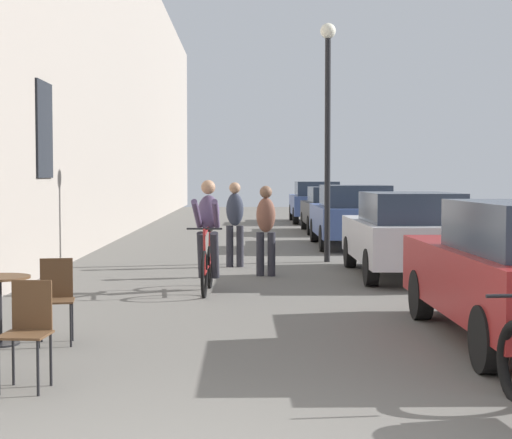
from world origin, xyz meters
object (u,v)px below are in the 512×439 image
object	(u,v)px
pedestrian_near	(266,225)
pedestrian_mid	(235,219)
parked_car_second	(405,233)
cyclist_on_bicycle	(208,239)
street_lamp	(328,111)
cafe_chair_mid_toward_street	(56,294)
parked_car_fifth	(316,201)
cafe_chair_near_toward_street	(28,326)
parked_car_third	(352,215)
parked_car_fourth	(332,209)

from	to	relation	value
pedestrian_near	pedestrian_mid	xyz separation A→B (m)	(-0.56, 1.50, 0.03)
parked_car_second	pedestrian_near	bearing A→B (deg)	177.03
cyclist_on_bicycle	street_lamp	xyz separation A→B (m)	(2.28, 4.35, 2.30)
cafe_chair_mid_toward_street	street_lamp	bearing A→B (deg)	65.84
parked_car_fifth	cafe_chair_mid_toward_street	bearing A→B (deg)	-101.69
cyclist_on_bicycle	parked_car_second	xyz separation A→B (m)	(3.40, 1.80, -0.04)
cafe_chair_near_toward_street	cyclist_on_bicycle	xyz separation A→B (m)	(1.24, 5.81, 0.29)
cyclist_on_bicycle	pedestrian_mid	world-z (taller)	cyclist_on_bicycle
pedestrian_mid	parked_car_fifth	xyz separation A→B (m)	(2.98, 15.82, -0.11)
pedestrian_near	parked_car_third	world-z (taller)	pedestrian_near
pedestrian_near	street_lamp	xyz separation A→B (m)	(1.34, 2.42, 2.21)
cafe_chair_near_toward_street	pedestrian_near	world-z (taller)	pedestrian_near
cyclist_on_bicycle	parked_car_second	distance (m)	3.85
cafe_chair_mid_toward_street	parked_car_fourth	distance (m)	18.05
pedestrian_near	pedestrian_mid	bearing A→B (deg)	110.60
pedestrian_near	parked_car_fourth	bearing A→B (deg)	78.17
pedestrian_near	parked_car_second	world-z (taller)	pedestrian_near
street_lamp	parked_car_fifth	world-z (taller)	street_lamp
street_lamp	parked_car_third	xyz separation A→B (m)	(1.01, 3.66, -2.30)
cafe_chair_near_toward_street	cafe_chair_mid_toward_street	xyz separation A→B (m)	(-0.19, 1.87, 0.00)
cafe_chair_near_toward_street	pedestrian_near	bearing A→B (deg)	74.19
cafe_chair_mid_toward_street	cyclist_on_bicycle	xyz separation A→B (m)	(1.44, 3.94, 0.29)
cafe_chair_near_toward_street	parked_car_fifth	world-z (taller)	parked_car_fifth
street_lamp	parked_car_fifth	distance (m)	15.11
pedestrian_mid	cafe_chair_mid_toward_street	bearing A→B (deg)	-103.87
cafe_chair_mid_toward_street	pedestrian_near	xyz separation A→B (m)	(2.38, 5.87, 0.38)
parked_car_fifth	street_lamp	bearing A→B (deg)	-94.15
cafe_chair_near_toward_street	cafe_chair_mid_toward_street	distance (m)	1.88
pedestrian_mid	parked_car_third	size ratio (longest dim) A/B	0.38
cafe_chair_near_toward_street	cafe_chair_mid_toward_street	world-z (taller)	same
pedestrian_mid	parked_car_second	xyz separation A→B (m)	(3.02, -1.63, -0.16)
parked_car_second	parked_car_fifth	distance (m)	17.45
cafe_chair_mid_toward_street	pedestrian_mid	size ratio (longest dim) A/B	0.54
cyclist_on_bicycle	cafe_chair_mid_toward_street	bearing A→B (deg)	-110.02
pedestrian_mid	parked_car_fifth	size ratio (longest dim) A/B	0.37
cafe_chair_near_toward_street	parked_car_second	bearing A→B (deg)	58.60
cafe_chair_near_toward_street	cyclist_on_bicycle	size ratio (longest dim) A/B	0.51
street_lamp	parked_car_third	distance (m)	4.44
pedestrian_near	parked_car_third	bearing A→B (deg)	68.94
cyclist_on_bicycle	pedestrian_mid	distance (m)	3.45
pedestrian_near	pedestrian_mid	distance (m)	1.60
pedestrian_near	parked_car_fifth	size ratio (longest dim) A/B	0.36
cafe_chair_near_toward_street	cafe_chair_mid_toward_street	size ratio (longest dim) A/B	1.00
street_lamp	cafe_chair_mid_toward_street	bearing A→B (deg)	-114.16
parked_car_fourth	pedestrian_mid	bearing A→B (deg)	-106.54
parked_car_fourth	parked_car_fifth	world-z (taller)	parked_car_fifth
cafe_chair_mid_toward_street	parked_car_third	xyz separation A→B (m)	(4.73, 11.96, 0.29)
parked_car_fourth	cafe_chair_mid_toward_street	bearing A→B (deg)	-105.42
cafe_chair_mid_toward_street	street_lamp	world-z (taller)	street_lamp
parked_car_second	parked_car_fourth	world-z (taller)	parked_car_second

